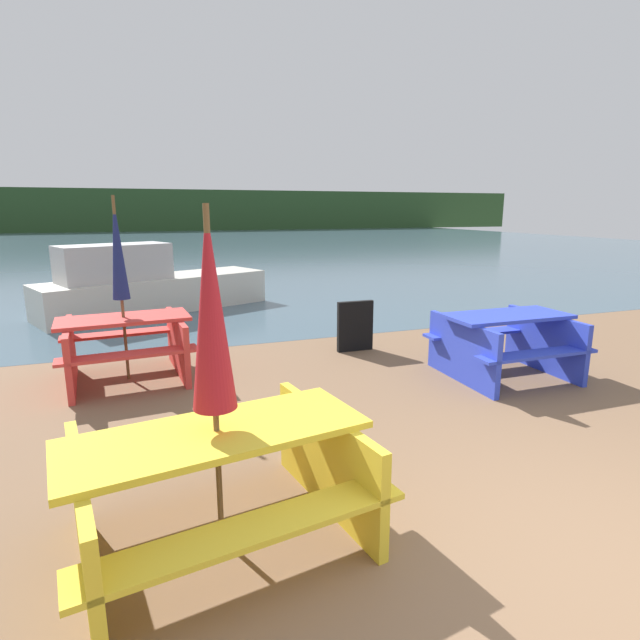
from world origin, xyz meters
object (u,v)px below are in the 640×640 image
at_px(picnic_table_red, 126,343).
at_px(umbrella_crimson, 211,312).
at_px(picnic_table_blue, 505,340).
at_px(picnic_table_yellow, 219,475).
at_px(signboard, 355,326).
at_px(umbrella_navy, 118,251).
at_px(boat, 148,287).

bearing_deg(picnic_table_red, umbrella_crimson, -80.08).
bearing_deg(picnic_table_blue, picnic_table_yellow, -152.04).
bearing_deg(picnic_table_yellow, picnic_table_blue, 27.96).
distance_m(picnic_table_yellow, picnic_table_red, 3.56).
xyz_separation_m(picnic_table_blue, signboard, (-1.31, 1.69, -0.09)).
relative_size(umbrella_crimson, signboard, 2.80).
distance_m(picnic_table_red, umbrella_crimson, 3.71).
height_order(umbrella_navy, boat, umbrella_navy).
distance_m(picnic_table_blue, picnic_table_red, 4.71).
relative_size(umbrella_navy, signboard, 2.97).
xyz_separation_m(picnic_table_yellow, picnic_table_blue, (3.87, 2.05, 0.01)).
height_order(picnic_table_yellow, umbrella_navy, umbrella_navy).
distance_m(picnic_table_red, signboard, 3.18).
height_order(picnic_table_red, umbrella_crimson, umbrella_crimson).
bearing_deg(umbrella_crimson, picnic_table_red, 99.92).
relative_size(boat, signboard, 6.31).
bearing_deg(umbrella_navy, signboard, 4.17).
bearing_deg(umbrella_crimson, picnic_table_yellow, 0.00).
height_order(picnic_table_yellow, signboard, picnic_table_yellow).
distance_m(picnic_table_blue, umbrella_navy, 4.85).
relative_size(picnic_table_yellow, signboard, 2.70).
xyz_separation_m(umbrella_navy, boat, (0.34, 4.35, -1.07)).
xyz_separation_m(picnic_table_yellow, picnic_table_red, (-0.61, 3.51, 0.01)).
relative_size(picnic_table_yellow, picnic_table_blue, 1.31).
bearing_deg(picnic_table_yellow, signboard, 55.63).
height_order(picnic_table_red, boat, boat).
bearing_deg(picnic_table_blue, picnic_table_red, 162.00).
xyz_separation_m(picnic_table_blue, umbrella_navy, (-4.48, 1.46, 1.12)).
xyz_separation_m(picnic_table_red, umbrella_navy, (0.00, 0.00, 1.13)).
distance_m(picnic_table_blue, boat, 7.13).
bearing_deg(picnic_table_red, umbrella_navy, 0.00).
distance_m(picnic_table_yellow, picnic_table_blue, 4.38).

